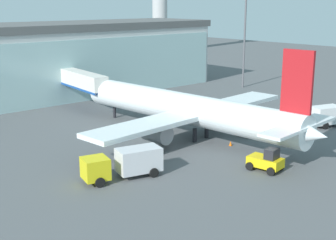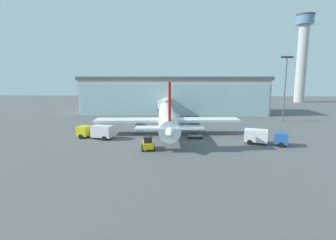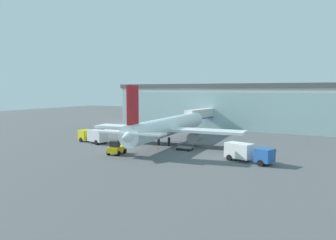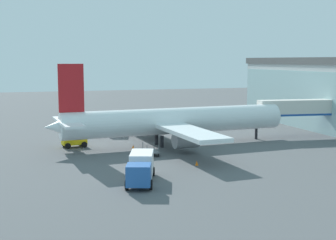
# 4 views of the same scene
# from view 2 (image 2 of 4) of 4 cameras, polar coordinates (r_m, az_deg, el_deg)

# --- Properties ---
(ground) EXTENTS (240.00, 240.00, 0.00)m
(ground) POSITION_cam_2_polar(r_m,az_deg,el_deg) (52.59, 0.25, -3.89)
(ground) COLOR #545659
(terminal_building) EXTENTS (61.78, 16.85, 12.22)m
(terminal_building) POSITION_cam_2_polar(r_m,az_deg,el_deg) (89.70, 1.21, 5.53)
(terminal_building) COLOR #B8B8B8
(terminal_building) RESTS_ON ground
(jet_bridge) EXTENTS (3.80, 14.55, 5.68)m
(jet_bridge) POSITION_cam_2_polar(r_m,az_deg,el_deg) (78.02, -0.46, 3.63)
(jet_bridge) COLOR silver
(jet_bridge) RESTS_ON ground
(control_tower) EXTENTS (8.34, 8.34, 40.89)m
(control_tower) POSITION_cam_2_polar(r_m,az_deg,el_deg) (143.13, 27.23, 12.97)
(control_tower) COLOR #B1B1B1
(control_tower) RESTS_ON ground
(apron_light_mast) EXTENTS (3.20, 0.40, 17.53)m
(apron_light_mast) POSITION_cam_2_polar(r_m,az_deg,el_deg) (77.96, 24.17, 7.38)
(apron_light_mast) COLOR #59595E
(apron_light_mast) RESTS_ON ground
(airplane) EXTENTS (30.50, 35.57, 11.31)m
(airplane) POSITION_cam_2_polar(r_m,az_deg,el_deg) (56.34, -0.16, 0.46)
(airplane) COLOR white
(airplane) RESTS_ON ground
(catering_truck) EXTENTS (7.62, 3.97, 2.65)m
(catering_truck) POSITION_cam_2_polar(r_m,az_deg,el_deg) (53.50, -15.35, -2.39)
(catering_truck) COLOR yellow
(catering_truck) RESTS_ON ground
(fuel_truck) EXTENTS (7.62, 4.37, 2.65)m
(fuel_truck) POSITION_cam_2_polar(r_m,az_deg,el_deg) (50.17, 20.16, -3.40)
(fuel_truck) COLOR #2659A5
(fuel_truck) RESTS_ON ground
(baggage_cart) EXTENTS (2.83, 1.66, 1.50)m
(baggage_cart) POSITION_cam_2_polar(r_m,az_deg,el_deg) (52.28, 5.99, -3.46)
(baggage_cart) COLOR slate
(baggage_cart) RESTS_ON ground
(pushback_tug) EXTENTS (2.56, 3.42, 2.30)m
(pushback_tug) POSITION_cam_2_polar(r_m,az_deg,el_deg) (44.05, -4.37, -5.22)
(pushback_tug) COLOR yellow
(pushback_tug) RESTS_ON ground
(safety_cone_nose) EXTENTS (0.36, 0.36, 0.55)m
(safety_cone_nose) POSITION_cam_2_polar(r_m,az_deg,el_deg) (51.20, 0.63, -3.94)
(safety_cone_nose) COLOR orange
(safety_cone_nose) RESTS_ON ground
(safety_cone_wingtip) EXTENTS (0.36, 0.36, 0.55)m
(safety_cone_wingtip) POSITION_cam_2_polar(r_m,az_deg,el_deg) (56.55, 12.90, -2.91)
(safety_cone_wingtip) COLOR orange
(safety_cone_wingtip) RESTS_ON ground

